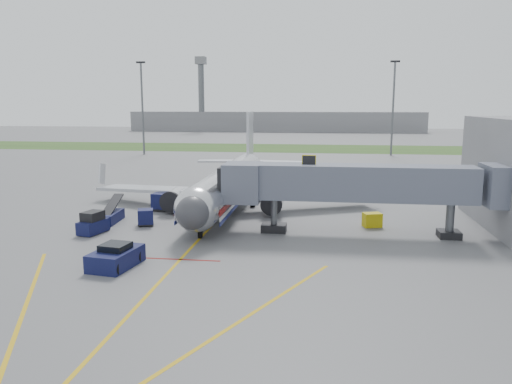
# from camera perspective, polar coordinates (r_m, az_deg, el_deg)

# --- Properties ---
(ground) EXTENTS (400.00, 400.00, 0.00)m
(ground) POSITION_cam_1_polar(r_m,az_deg,el_deg) (40.98, -7.07, -5.97)
(ground) COLOR #565659
(ground) RESTS_ON ground
(grass_strip) EXTENTS (300.00, 25.00, 0.01)m
(grass_strip) POSITION_cam_1_polar(r_m,az_deg,el_deg) (128.95, 3.18, 5.04)
(grass_strip) COLOR #2D4C1E
(grass_strip) RESTS_ON ground
(apron_markings) EXTENTS (21.52, 50.00, 0.01)m
(apron_markings) POSITION_cam_1_polar(r_m,az_deg,el_deg) (34.22, -10.26, -9.32)
(apron_markings) COLOR gold
(apron_markings) RESTS_ON ground
(airliner) EXTENTS (32.10, 35.67, 10.25)m
(airliner) POSITION_cam_1_polar(r_m,az_deg,el_deg) (54.95, -3.09, 1.02)
(airliner) COLOR silver
(airliner) RESTS_ON ground
(jet_bridge) EXTENTS (25.30, 4.00, 6.90)m
(jet_bridge) POSITION_cam_1_polar(r_m,az_deg,el_deg) (43.66, 11.09, 0.92)
(jet_bridge) COLOR slate
(jet_bridge) RESTS_ON ground
(light_mast_left) EXTENTS (2.00, 0.44, 20.40)m
(light_mast_left) POSITION_cam_1_polar(r_m,az_deg,el_deg) (115.30, -12.86, 9.57)
(light_mast_left) COLOR #595B60
(light_mast_left) RESTS_ON ground
(light_mast_right) EXTENTS (2.00, 0.44, 20.40)m
(light_mast_right) POSITION_cam_1_polar(r_m,az_deg,el_deg) (114.01, 15.40, 9.46)
(light_mast_right) COLOR #595B60
(light_mast_right) RESTS_ON ground
(distant_terminal) EXTENTS (120.00, 14.00, 8.00)m
(distant_terminal) POSITION_cam_1_polar(r_m,az_deg,el_deg) (209.16, 2.21, 8.07)
(distant_terminal) COLOR slate
(distant_terminal) RESTS_ON ground
(control_tower) EXTENTS (4.00, 4.00, 30.00)m
(control_tower) POSITION_cam_1_polar(r_m,az_deg,el_deg) (209.26, -6.28, 11.66)
(control_tower) COLOR #595B60
(control_tower) RESTS_ON ground
(pushback_tug) EXTENTS (3.04, 4.35, 1.68)m
(pushback_tug) POSITION_cam_1_polar(r_m,az_deg,el_deg) (36.48, -15.73, -7.16)
(pushback_tug) COLOR #0C1236
(pushback_tug) RESTS_ON ground
(baggage_tug) EXTENTS (2.08, 3.08, 1.97)m
(baggage_tug) POSITION_cam_1_polar(r_m,az_deg,el_deg) (46.15, -18.13, -3.46)
(baggage_tug) COLOR #0C1236
(baggage_tug) RESTS_ON ground
(baggage_cart_a) EXTENTS (1.97, 1.97, 1.88)m
(baggage_cart_a) POSITION_cam_1_polar(r_m,az_deg,el_deg) (54.17, -10.76, -1.09)
(baggage_cart_a) COLOR #0C1236
(baggage_cart_a) RESTS_ON ground
(baggage_cart_b) EXTENTS (1.83, 1.83, 1.69)m
(baggage_cart_b) POSITION_cam_1_polar(r_m,az_deg,el_deg) (55.17, -9.54, -0.95)
(baggage_cart_b) COLOR #0C1236
(baggage_cart_b) RESTS_ON ground
(baggage_cart_c) EXTENTS (1.82, 1.82, 1.54)m
(baggage_cart_c) POSITION_cam_1_polar(r_m,az_deg,el_deg) (47.81, -12.50, -2.84)
(baggage_cart_c) COLOR #0C1236
(baggage_cart_c) RESTS_ON ground
(belt_loader) EXTENTS (1.81, 4.80, 2.31)m
(belt_loader) POSITION_cam_1_polar(r_m,az_deg,el_deg) (50.14, -16.29, -2.66)
(belt_loader) COLOR #0C1236
(belt_loader) RESTS_ON ground
(ground_power_cart) EXTENTS (1.88, 1.53, 1.30)m
(ground_power_cart) POSITION_cam_1_polar(r_m,az_deg,el_deg) (47.48, 13.13, -3.14)
(ground_power_cart) COLOR #D6C10C
(ground_power_cart) RESTS_ON ground
(ramp_worker) EXTENTS (0.80, 0.85, 1.95)m
(ramp_worker) POSITION_cam_1_polar(r_m,az_deg,el_deg) (54.69, -8.07, -0.89)
(ramp_worker) COLOR #BCE01A
(ramp_worker) RESTS_ON ground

